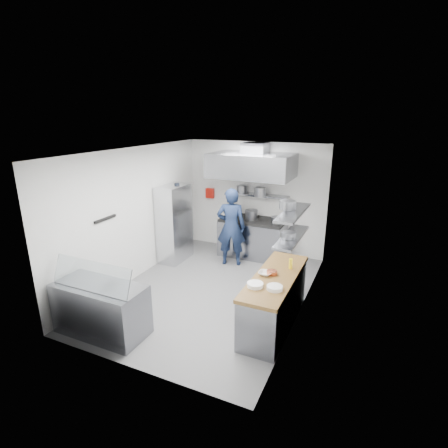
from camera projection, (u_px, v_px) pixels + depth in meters
The scene contains 36 objects.
floor at pixel (212, 290), 7.11m from camera, with size 5.00×5.00×0.00m, color #565659.
ceiling at pixel (210, 151), 6.27m from camera, with size 5.00×5.00×0.00m, color silver.
wall_back at pixel (255, 198), 8.86m from camera, with size 3.60×0.02×2.80m, color white.
wall_front at pixel (125, 278), 4.52m from camera, with size 3.60×0.02×2.80m, color white.
wall_left at pixel (135, 214), 7.40m from camera, with size 5.00×0.02×2.80m, color white.
wall_right at pixel (305, 238), 5.98m from camera, with size 5.00×0.02×2.80m, color white.
gas_range at pixel (252, 238), 8.76m from camera, with size 1.60×0.80×0.90m, color gray.
cooktop at pixel (253, 220), 8.61m from camera, with size 1.57×0.78×0.06m, color black.
stock_pot_left at pixel (233, 211), 8.97m from camera, with size 0.29×0.29×0.20m, color slate.
stock_pot_mid at pixel (251, 215), 8.54m from camera, with size 0.31×0.31×0.24m, color slate.
stock_pot_right at pixel (276, 220), 8.24m from camera, with size 0.26×0.26×0.16m, color slate.
over_range_shelf at pixel (257, 195), 8.64m from camera, with size 1.60×0.30×0.04m, color gray.
shelf_pot_a at pixel (242, 189), 8.79m from camera, with size 0.26×0.26×0.18m, color slate.
shelf_pot_b at pixel (260, 192), 8.36m from camera, with size 0.27×0.27×0.22m, color slate.
extractor_hood at pixel (252, 165), 8.05m from camera, with size 1.90×1.15×0.55m, color gray.
hood_duct at pixel (255, 148), 8.13m from camera, with size 0.55×0.55×0.24m, color slate.
red_firebox at pixel (210, 193), 9.29m from camera, with size 0.22×0.10×0.26m, color red.
chef at pixel (231, 227), 8.12m from camera, with size 0.67×0.44×1.85m, color #15213F.
wire_rack at pixel (175, 223), 8.38m from camera, with size 0.50×0.90×1.85m, color silver.
rack_bin_a at pixel (171, 231), 8.26m from camera, with size 0.16×0.20×0.18m, color white.
rack_bin_b at pixel (181, 205), 8.54m from camera, with size 0.14×0.18×0.16m, color yellow.
rack_jar at pixel (177, 187), 8.18m from camera, with size 0.12×0.12×0.18m, color black.
knife_strip at pixel (105, 219), 6.56m from camera, with size 0.04×0.55×0.05m, color black.
prep_counter_base at pixel (274, 301), 5.88m from camera, with size 0.62×2.00×0.84m, color gray.
prep_counter_top at pixel (276, 277), 5.74m from camera, with size 0.65×2.04×0.06m, color brown.
plate_stack_a at pixel (255, 285), 5.36m from camera, with size 0.25×0.25×0.06m, color white.
plate_stack_b at pixel (275, 288), 5.27m from camera, with size 0.24×0.24×0.06m, color white.
copper_pan at pixel (272, 272), 5.77m from camera, with size 0.18×0.18×0.06m, color #C05A36.
squeeze_bottle at pixel (291, 264), 5.97m from camera, with size 0.06×0.06×0.18m, color yellow.
mixing_bowl at pixel (265, 273), 5.75m from camera, with size 0.22×0.22×0.05m, color white.
wall_shelf_lower at pixel (292, 237), 5.75m from camera, with size 0.30×1.30×0.04m, color gray.
wall_shelf_upper at pixel (293, 212), 5.62m from camera, with size 0.30×1.30×0.04m, color gray.
shelf_pot_c at pixel (288, 235), 5.62m from camera, with size 0.23×0.23×0.10m, color slate.
shelf_pot_d at pixel (288, 205), 5.72m from camera, with size 0.27×0.27×0.14m, color slate.
display_case at pixel (101, 309), 5.64m from camera, with size 1.50×0.70×0.85m, color gray.
display_glass at pixel (91, 276), 5.34m from camera, with size 1.47×0.02×0.45m, color silver.
Camera 1 is at (2.87, -5.69, 3.44)m, focal length 28.00 mm.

